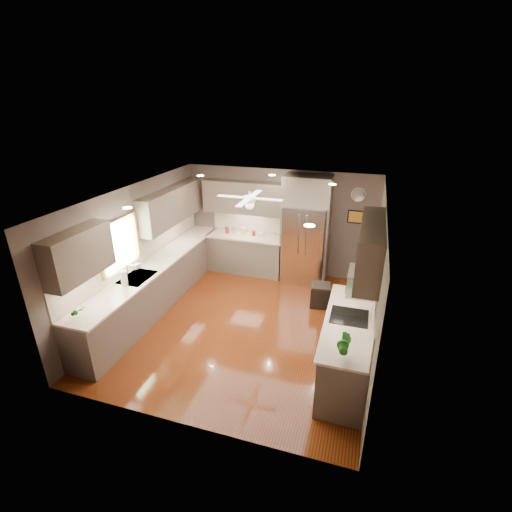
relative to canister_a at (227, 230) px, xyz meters
The scene contains 28 objects.
floor 2.73m from the canister_a, 61.24° to the right, with size 5.00×5.00×0.00m, color #54130B.
ceiling 2.94m from the canister_a, 61.24° to the right, with size 5.00×5.00×0.00m, color white.
wall_back 1.27m from the canister_a, 12.75° to the left, with size 4.50×4.50×0.00m, color brown.
wall_front 4.88m from the canister_a, 75.51° to the right, with size 4.50×4.50×0.00m, color brown.
wall_left 2.46m from the canister_a, 114.84° to the right, with size 5.00×5.00×0.00m, color brown.
wall_right 4.13m from the canister_a, 32.65° to the right, with size 5.00×5.00×0.00m, color brown.
canister_a is the anchor object (origin of this frame).
canister_b 0.17m from the canister_a, ahead, with size 0.10×0.10×0.15m, color silver.
canister_c 0.41m from the canister_a, ahead, with size 0.11×0.11×0.17m, color #BFB48F.
canister_d 0.68m from the canister_a, ahead, with size 0.08×0.08×0.12m, color maroon.
soap_bottle 2.62m from the canister_a, 109.23° to the right, with size 0.09×0.09×0.20m, color white.
potted_plant_left 4.22m from the canister_a, 99.85° to the right, with size 0.15×0.10×0.28m, color #1D5C1A.
potted_plant_right 4.97m from the canister_a, 51.12° to the right, with size 0.20×0.16×0.36m, color #1D5C1A.
bowl 0.85m from the canister_a, ahead, with size 0.19×0.19×0.05m, color #BFB48F.
left_run 2.26m from the canister_a, 109.49° to the right, with size 0.65×4.70×1.45m.
back_run 0.73m from the canister_a, ahead, with size 1.85×0.65×1.45m.
uppers 1.80m from the canister_a, 72.43° to the right, with size 4.50×4.70×0.95m.
window 2.95m from the canister_a, 110.15° to the right, with size 0.05×1.12×0.92m.
sink 2.82m from the canister_a, 104.63° to the right, with size 0.50×0.70×0.32m.
refrigerator 1.93m from the canister_a, ahead, with size 1.06×0.75×2.45m.
right_run 4.40m from the canister_a, 43.83° to the right, with size 0.70×2.20×1.45m.
microwave 4.29m from the canister_a, 40.51° to the right, with size 0.43×0.55×0.34m.
ceiling_fan 2.63m from the canister_a, 57.61° to the right, with size 1.18×1.18×0.32m.
recessed_lights 2.63m from the canister_a, 57.09° to the right, with size 2.84×3.14×0.01m.
wall_clock 3.15m from the canister_a, ahead, with size 0.30×0.03×0.30m.
framed_print 3.03m from the canister_a, ahead, with size 0.36×0.03×0.30m.
stool 2.83m from the canister_a, 24.48° to the right, with size 0.44×0.44×0.47m.
paper_towel 3.15m from the canister_a, 103.35° to the right, with size 0.11×0.11×0.29m.
Camera 1 is at (1.99, -5.68, 4.01)m, focal length 26.00 mm.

